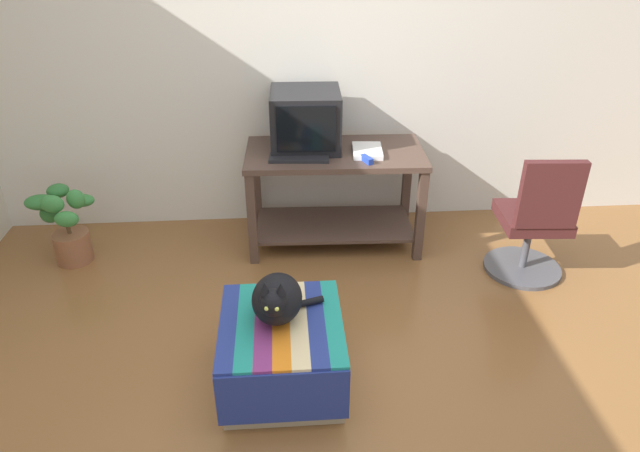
{
  "coord_description": "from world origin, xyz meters",
  "views": [
    {
      "loc": [
        -0.21,
        -2.07,
        2.2
      ],
      "look_at": [
        0.0,
        0.85,
        0.55
      ],
      "focal_mm": 31.9,
      "sensor_mm": 36.0,
      "label": 1
    }
  ],
  "objects_px": {
    "tv_monitor": "(306,120)",
    "office_chair": "(534,225)",
    "stapler": "(367,159)",
    "keyboard": "(299,158)",
    "cat": "(277,299)",
    "book": "(367,151)",
    "potted_plant": "(66,226)",
    "desk": "(334,181)",
    "ottoman_with_blanket": "(282,352)"
  },
  "relations": [
    {
      "from": "tv_monitor",
      "to": "office_chair",
      "type": "height_order",
      "value": "tv_monitor"
    },
    {
      "from": "tv_monitor",
      "to": "stapler",
      "type": "relative_size",
      "value": 4.45
    },
    {
      "from": "potted_plant",
      "to": "office_chair",
      "type": "distance_m",
      "value": 3.17
    },
    {
      "from": "ottoman_with_blanket",
      "to": "keyboard",
      "type": "bearing_deg",
      "value": 83.47
    },
    {
      "from": "keyboard",
      "to": "office_chair",
      "type": "distance_m",
      "value": 1.61
    },
    {
      "from": "book",
      "to": "office_chair",
      "type": "relative_size",
      "value": 0.31
    },
    {
      "from": "ottoman_with_blanket",
      "to": "desk",
      "type": "bearing_deg",
      "value": 74.33
    },
    {
      "from": "desk",
      "to": "potted_plant",
      "type": "xyz_separation_m",
      "value": [
        -1.87,
        -0.14,
        -0.22
      ]
    },
    {
      "from": "cat",
      "to": "office_chair",
      "type": "xyz_separation_m",
      "value": [
        1.68,
        0.86,
        -0.13
      ]
    },
    {
      "from": "ottoman_with_blanket",
      "to": "potted_plant",
      "type": "distance_m",
      "value": 1.96
    },
    {
      "from": "keyboard",
      "to": "stapler",
      "type": "bearing_deg",
      "value": -5.9
    },
    {
      "from": "office_chair",
      "to": "tv_monitor",
      "type": "bearing_deg",
      "value": -20.35
    },
    {
      "from": "keyboard",
      "to": "ottoman_with_blanket",
      "type": "bearing_deg",
      "value": -92.05
    },
    {
      "from": "book",
      "to": "office_chair",
      "type": "xyz_separation_m",
      "value": [
        1.04,
        -0.49,
        -0.35
      ]
    },
    {
      "from": "book",
      "to": "ottoman_with_blanket",
      "type": "bearing_deg",
      "value": -109.43
    },
    {
      "from": "tv_monitor",
      "to": "stapler",
      "type": "distance_m",
      "value": 0.53
    },
    {
      "from": "ottoman_with_blanket",
      "to": "stapler",
      "type": "relative_size",
      "value": 6.34
    },
    {
      "from": "book",
      "to": "stapler",
      "type": "relative_size",
      "value": 2.49
    },
    {
      "from": "tv_monitor",
      "to": "office_chair",
      "type": "distance_m",
      "value": 1.68
    },
    {
      "from": "potted_plant",
      "to": "stapler",
      "type": "distance_m",
      "value": 2.12
    },
    {
      "from": "ottoman_with_blanket",
      "to": "stapler",
      "type": "height_order",
      "value": "stapler"
    },
    {
      "from": "ottoman_with_blanket",
      "to": "potted_plant",
      "type": "height_order",
      "value": "potted_plant"
    },
    {
      "from": "potted_plant",
      "to": "desk",
      "type": "bearing_deg",
      "value": 4.24
    },
    {
      "from": "desk",
      "to": "tv_monitor",
      "type": "distance_m",
      "value": 0.48
    },
    {
      "from": "tv_monitor",
      "to": "stapler",
      "type": "xyz_separation_m",
      "value": [
        0.39,
        -0.32,
        -0.17
      ]
    },
    {
      "from": "desk",
      "to": "office_chair",
      "type": "relative_size",
      "value": 1.41
    },
    {
      "from": "potted_plant",
      "to": "office_chair",
      "type": "bearing_deg",
      "value": -7.43
    },
    {
      "from": "tv_monitor",
      "to": "keyboard",
      "type": "height_order",
      "value": "tv_monitor"
    },
    {
      "from": "desk",
      "to": "ottoman_with_blanket",
      "type": "distance_m",
      "value": 1.52
    },
    {
      "from": "tv_monitor",
      "to": "office_chair",
      "type": "relative_size",
      "value": 0.55
    },
    {
      "from": "desk",
      "to": "stapler",
      "type": "bearing_deg",
      "value": -46.37
    },
    {
      "from": "keyboard",
      "to": "cat",
      "type": "relative_size",
      "value": 1.04
    },
    {
      "from": "potted_plant",
      "to": "stapler",
      "type": "xyz_separation_m",
      "value": [
        2.07,
        -0.08,
        0.47
      ]
    },
    {
      "from": "cat",
      "to": "desk",
      "type": "bearing_deg",
      "value": 80.96
    },
    {
      "from": "book",
      "to": "potted_plant",
      "type": "bearing_deg",
      "value": -172.89
    },
    {
      "from": "desk",
      "to": "keyboard",
      "type": "relative_size",
      "value": 3.14
    },
    {
      "from": "tv_monitor",
      "to": "keyboard",
      "type": "xyz_separation_m",
      "value": [
        -0.06,
        -0.23,
        -0.18
      ]
    },
    {
      "from": "book",
      "to": "keyboard",
      "type": "bearing_deg",
      "value": -165.68
    },
    {
      "from": "cat",
      "to": "ottoman_with_blanket",
      "type": "bearing_deg",
      "value": -54.69
    },
    {
      "from": "keyboard",
      "to": "potted_plant",
      "type": "bearing_deg",
      "value": -175.34
    },
    {
      "from": "tv_monitor",
      "to": "office_chair",
      "type": "bearing_deg",
      "value": -22.07
    },
    {
      "from": "tv_monitor",
      "to": "ottoman_with_blanket",
      "type": "relative_size",
      "value": 0.7
    },
    {
      "from": "tv_monitor",
      "to": "book",
      "type": "bearing_deg",
      "value": -18.67
    },
    {
      "from": "office_chair",
      "to": "desk",
      "type": "bearing_deg",
      "value": -19.83
    },
    {
      "from": "tv_monitor",
      "to": "cat",
      "type": "relative_size",
      "value": 1.27
    },
    {
      "from": "tv_monitor",
      "to": "potted_plant",
      "type": "bearing_deg",
      "value": -169.97
    },
    {
      "from": "desk",
      "to": "cat",
      "type": "height_order",
      "value": "desk"
    },
    {
      "from": "potted_plant",
      "to": "office_chair",
      "type": "height_order",
      "value": "office_chair"
    },
    {
      "from": "book",
      "to": "desk",
      "type": "bearing_deg",
      "value": 170.79
    },
    {
      "from": "cat",
      "to": "keyboard",
      "type": "bearing_deg",
      "value": 90.16
    }
  ]
}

